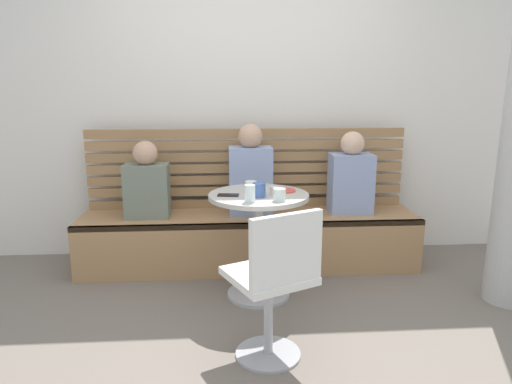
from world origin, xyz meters
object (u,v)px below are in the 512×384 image
white_chair (275,281)px  cup_ceramic_white (251,186)px  person_child_middle (147,184)px  cup_glass_short (280,195)px  cup_water_clear (250,193)px  cafe_table (259,225)px  phone_on_table (228,195)px  person_adult (251,175)px  plate_small (283,190)px  cup_espresso_small (274,191)px  booth_bench (249,240)px  person_child_left (351,177)px  cup_mug_blue (259,190)px

white_chair → cup_ceramic_white: bearing=94.5°
person_child_middle → cup_glass_short: (0.95, -0.76, 0.08)m
person_child_middle → cup_water_clear: person_child_middle is taller
cafe_table → phone_on_table: phone_on_table is taller
person_adult → cup_water_clear: person_adult is taller
cafe_table → person_child_middle: 1.02m
person_child_middle → cup_glass_short: size_ratio=7.53×
plate_small → cup_espresso_small: bearing=-125.6°
cafe_table → cup_water_clear: bearing=-108.0°
booth_bench → plate_small: size_ratio=15.88×
cup_espresso_small → cup_ceramic_white: 0.19m
phone_on_table → cup_glass_short: bearing=-110.3°
person_child_left → plate_small: size_ratio=3.90×
cup_espresso_small → white_chair: bearing=-95.7°
person_adult → white_chair: bearing=-88.2°
cup_water_clear → cup_espresso_small: (0.17, 0.19, -0.03)m
booth_bench → person_adult: person_adult is taller
person_adult → plate_small: (0.20, -0.51, -0.02)m
cup_water_clear → cup_espresso_small: cup_water_clear is taller
white_chair → plate_small: size_ratio=5.00×
cup_ceramic_white → cup_mug_blue: size_ratio=0.84×
phone_on_table → cup_mug_blue: bearing=-98.1°
white_chair → cup_mug_blue: (-0.03, 0.72, 0.32)m
person_adult → phone_on_table: (-0.18, -0.62, -0.02)m
person_adult → cup_mug_blue: bearing=-88.5°
cup_ceramic_white → cup_mug_blue: bearing=-76.1°
white_chair → phone_on_table: 0.85m
person_adult → cup_glass_short: 0.79m
booth_bench → cafe_table: bearing=-86.6°
cafe_table → phone_on_table: (-0.21, -0.03, 0.23)m
white_chair → cup_ceramic_white: size_ratio=10.63×
cup_mug_blue → cafe_table: bearing=88.2°
booth_bench → plate_small: bearing=-66.3°
person_child_middle → booth_bench: bearing=-0.1°
cup_glass_short → person_adult: bearing=100.0°
person_child_left → cup_ceramic_white: size_ratio=8.28×
cup_mug_blue → phone_on_table: bearing=165.0°
cup_espresso_small → person_adult: bearing=101.2°
cup_ceramic_white → cup_mug_blue: cup_mug_blue is taller
cafe_table → booth_bench: bearing=93.4°
white_chair → person_child_middle: (-0.86, 1.36, 0.24)m
person_child_middle → white_chair: bearing=-57.8°
person_child_left → cup_mug_blue: 1.04m
white_chair → person_child_left: size_ratio=1.28×
white_chair → cup_water_clear: same height
cup_ceramic_white → plate_small: cup_ceramic_white is taller
white_chair → cup_ceramic_white: 0.95m
booth_bench → cup_ceramic_white: (-0.01, -0.47, 0.55)m
person_child_middle → cafe_table: bearing=-33.7°
person_child_middle → cup_ceramic_white: 0.92m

